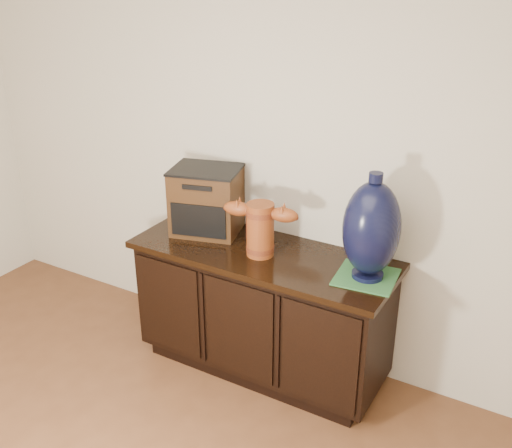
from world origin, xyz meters
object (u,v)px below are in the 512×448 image
Objects in this scene: sideboard at (262,310)px; lamp_base at (371,229)px; terracotta_vessel at (260,226)px; spray_can at (251,225)px; tv_radio at (207,200)px.

lamp_base is at bearing 1.03° from sideboard.
terracotta_vessel is at bearing -85.78° from sideboard.
spray_can is (-0.15, 0.16, -0.09)m from terracotta_vessel.
lamp_base is 0.77m from spray_can.
spray_can is at bearing 171.30° from lamp_base.
spray_can is at bearing 123.77° from terracotta_vessel.
terracotta_vessel is 2.64× the size of spray_can.
terracotta_vessel is 0.77× the size of lamp_base.
sideboard is 0.70m from tv_radio.
tv_radio is at bearing 169.38° from sideboard.
lamp_base reaches higher than terracotta_vessel.
terracotta_vessel reaches higher than spray_can.
sideboard is 0.87m from lamp_base.
sideboard is 3.51× the size of terracotta_vessel.
lamp_base reaches higher than tv_radio.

